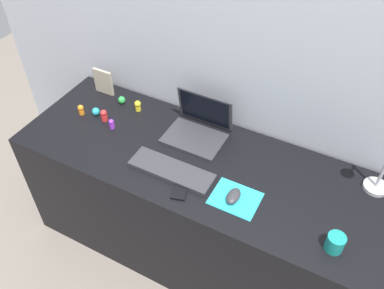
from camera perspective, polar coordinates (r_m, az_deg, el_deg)
The scene contains 16 objects.
ground_plane at distance 2.54m, azimuth 0.72°, elevation -13.96°, with size 6.00×6.00×0.00m, color slate.
back_wall at distance 2.16m, azimuth 5.38°, elevation 5.30°, with size 3.05×0.05×1.63m, color #B2B7C1.
desk at distance 2.24m, azimuth 0.80°, elevation -8.86°, with size 1.85×0.65×0.74m, color black.
laptop at distance 2.07m, azimuth 0.99°, elevation 2.70°, with size 0.30×0.25×0.21m.
keyboard at distance 1.91m, azimuth -2.90°, elevation -3.62°, with size 0.41×0.13×0.02m, color #333338.
mousepad at distance 1.81m, azimuth 6.11°, elevation -7.54°, with size 0.21×0.17×0.00m, color #28B7CC.
mouse at distance 1.80m, azimuth 5.85°, elevation -7.22°, with size 0.06×0.10×0.03m, color #333338.
cell_phone at distance 1.84m, azimuth -1.63°, elevation -6.21°, with size 0.06×0.13×0.01m, color black.
picture_frame at distance 2.39m, azimuth -12.34°, elevation 8.61°, with size 0.12×0.02×0.15m, color #B2A58C.
coffee_mug at distance 1.72m, azimuth 19.46°, elevation -12.89°, with size 0.07×0.07×0.08m, color teal.
toy_figurine_cyan at distance 2.26m, azimuth -13.35°, elevation 4.53°, with size 0.04×0.04×0.05m, color #28B7CC.
toy_figurine_green at distance 2.32m, azimuth -9.85°, elevation 6.18°, with size 0.04×0.04×0.04m, color green.
toy_figurine_red at distance 2.21m, azimuth -12.27°, elevation 4.05°, with size 0.04×0.04×0.07m.
toy_figurine_yellow at distance 2.25m, azimuth -7.63°, elevation 5.47°, with size 0.04×0.04×0.06m.
toy_figurine_purple at distance 2.16m, azimuth -11.24°, elevation 2.88°, with size 0.03×0.03×0.06m.
toy_figurine_orange at distance 2.29m, azimuth -15.33°, elevation 4.77°, with size 0.03×0.03×0.06m.
Camera 1 is at (0.61, -1.22, 2.14)m, focal length 37.96 mm.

